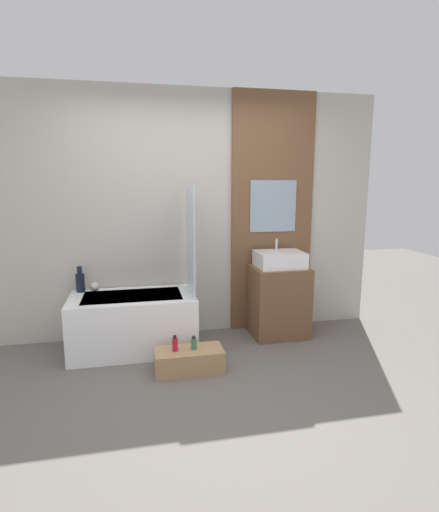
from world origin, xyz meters
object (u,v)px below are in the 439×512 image
(wooden_step_bench, at_px, (189,360))
(vase_round_light, at_px, (95,287))
(bathtub, at_px, (133,322))
(sink, at_px, (280,259))
(bottle_soap_secondary, at_px, (194,343))
(vase_tall_dark, at_px, (80,281))
(bottle_soap_primary, at_px, (175,344))

(wooden_step_bench, height_order, vase_round_light, vase_round_light)
(bathtub, height_order, vase_round_light, vase_round_light)
(sink, height_order, bottle_soap_secondary, sink)
(vase_tall_dark, xyz_separation_m, bottle_soap_primary, (0.86, -0.83, -0.40))
(bottle_soap_primary, bearing_deg, bottle_soap_secondary, 0.00)
(bottle_soap_primary, height_order, bottle_soap_secondary, bottle_soap_primary)
(vase_round_light, height_order, bottle_soap_secondary, vase_round_light)
(bathtub, distance_m, vase_tall_dark, 0.68)
(bathtub, relative_size, sink, 2.45)
(vase_tall_dark, height_order, bottle_soap_secondary, vase_tall_dark)
(wooden_step_bench, bearing_deg, bottle_soap_secondary, 0.00)
(wooden_step_bench, xyz_separation_m, vase_round_light, (-0.84, 0.82, 0.50))
(bathtub, relative_size, vase_round_light, 13.26)
(wooden_step_bench, distance_m, vase_round_light, 1.28)
(wooden_step_bench, relative_size, sink, 1.22)
(vase_tall_dark, bearing_deg, bottle_soap_primary, -43.75)
(bathtub, xyz_separation_m, sink, (1.54, 0.07, 0.56))
(vase_round_light, distance_m, bottle_soap_primary, 1.15)
(bathtub, xyz_separation_m, vase_round_light, (-0.37, 0.24, 0.32))
(vase_round_light, xyz_separation_m, bottle_soap_primary, (0.72, -0.82, -0.34))
(bottle_soap_secondary, bearing_deg, sink, 32.60)
(sink, xyz_separation_m, vase_round_light, (-1.91, 0.17, -0.24))
(sink, height_order, vase_round_light, sink)
(bathtub, relative_size, wooden_step_bench, 2.01)
(bottle_soap_secondary, bearing_deg, bottle_soap_primary, -180.00)
(vase_tall_dark, relative_size, vase_round_light, 2.87)
(vase_round_light, relative_size, bottle_soap_primary, 0.64)
(sink, distance_m, vase_round_light, 1.94)
(bottle_soap_secondary, bearing_deg, vase_round_light, 137.21)
(vase_tall_dark, bearing_deg, bottle_soap_secondary, -38.78)
(sink, relative_size, bottle_soap_primary, 3.49)
(sink, height_order, vase_tall_dark, sink)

